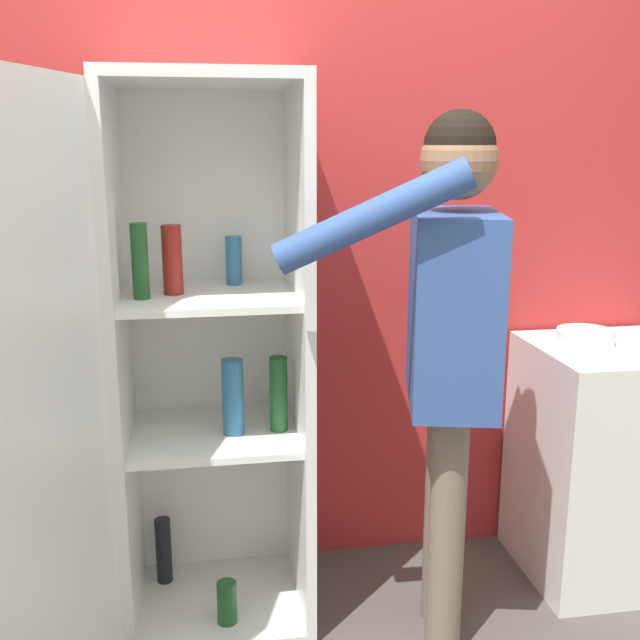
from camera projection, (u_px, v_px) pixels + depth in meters
wall_back at (300, 242)px, 2.80m from camera, size 7.00×0.06×2.55m
refrigerator at (179, 372)px, 2.41m from camera, size 0.86×1.15×1.85m
person at (449, 321)px, 2.31m from camera, size 0.76×0.59×1.74m
counter at (603, 461)px, 2.85m from camera, size 0.57×0.56×0.91m
bowl at (585, 337)px, 2.77m from camera, size 0.21×0.21×0.05m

